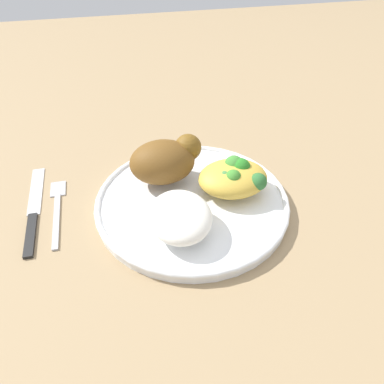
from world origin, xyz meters
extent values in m
plane|color=#987E59|center=(0.00, 0.00, 0.00)|extent=(2.00, 2.00, 0.00)
cylinder|color=white|center=(0.00, 0.00, 0.01)|extent=(0.27, 0.27, 0.01)
torus|color=white|center=(0.00, 0.00, 0.01)|extent=(0.27, 0.27, 0.01)
ellipsoid|color=brown|center=(-0.03, 0.05, 0.05)|extent=(0.09, 0.07, 0.06)
sphere|color=brown|center=(0.01, 0.06, 0.06)|extent=(0.04, 0.04, 0.04)
ellipsoid|color=white|center=(-0.03, -0.05, 0.04)|extent=(0.08, 0.10, 0.04)
ellipsoid|color=gold|center=(0.06, 0.01, 0.04)|extent=(0.10, 0.08, 0.04)
sphere|color=#417B2A|center=(0.08, 0.01, 0.05)|extent=(0.02, 0.02, 0.02)
sphere|color=#2D672F|center=(0.09, -0.02, 0.04)|extent=(0.02, 0.02, 0.02)
sphere|color=#297923|center=(0.07, 0.01, 0.05)|extent=(0.03, 0.03, 0.03)
sphere|color=#459135|center=(0.07, 0.01, 0.05)|extent=(0.02, 0.02, 0.02)
sphere|color=#468540|center=(0.05, 0.00, 0.04)|extent=(0.02, 0.02, 0.02)
sphere|color=#3D8331|center=(0.07, 0.02, 0.05)|extent=(0.03, 0.03, 0.03)
sphere|color=#3E862D|center=(0.06, -0.01, 0.05)|extent=(0.02, 0.02, 0.02)
cube|color=#B2B2B7|center=(-0.19, 0.01, 0.00)|extent=(0.01, 0.11, 0.01)
cube|color=#B2B2B7|center=(-0.19, 0.08, 0.00)|extent=(0.02, 0.03, 0.00)
cube|color=black|center=(-0.22, -0.01, 0.00)|extent=(0.01, 0.08, 0.01)
cube|color=silver|center=(-0.22, 0.08, 0.00)|extent=(0.02, 0.11, 0.00)
camera|label=1|loc=(-0.08, -0.39, 0.36)|focal=35.28mm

